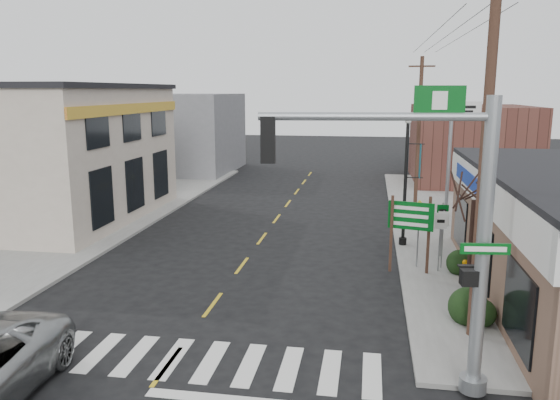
% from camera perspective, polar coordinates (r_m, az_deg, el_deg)
% --- Properties ---
extents(ground, '(140.00, 140.00, 0.00)m').
position_cam_1_polar(ground, '(14.35, -11.71, -16.64)').
color(ground, black).
rests_on(ground, ground).
extents(sidewalk_right, '(6.00, 38.00, 0.13)m').
position_cam_1_polar(sidewalk_right, '(25.98, 18.47, -3.98)').
color(sidewalk_right, slate).
rests_on(sidewalk_right, ground).
extents(sidewalk_left, '(6.00, 38.00, 0.13)m').
position_cam_1_polar(sidewalk_left, '(29.11, -19.16, -2.41)').
color(sidewalk_left, slate).
rests_on(sidewalk_left, ground).
extents(center_line, '(0.12, 56.00, 0.01)m').
position_cam_1_polar(center_line, '(21.41, -4.00, -6.83)').
color(center_line, gold).
rests_on(center_line, ground).
extents(crosswalk, '(11.00, 2.20, 0.01)m').
position_cam_1_polar(crosswalk, '(14.68, -11.14, -15.92)').
color(crosswalk, silver).
rests_on(crosswalk, ground).
extents(left_building, '(12.00, 12.00, 6.80)m').
position_cam_1_polar(left_building, '(31.48, -25.13, 4.32)').
color(left_building, '#C0B2A0').
rests_on(left_building, ground).
extents(bldg_distant_right, '(8.00, 10.00, 5.60)m').
position_cam_1_polar(bldg_distant_right, '(42.56, 19.23, 5.52)').
color(bldg_distant_right, '#562F27').
rests_on(bldg_distant_right, ground).
extents(bldg_distant_left, '(9.00, 10.00, 6.40)m').
position_cam_1_polar(bldg_distant_left, '(46.65, -10.46, 6.92)').
color(bldg_distant_left, slate).
rests_on(bldg_distant_left, ground).
extents(traffic_signal_pole, '(5.26, 0.39, 6.66)m').
position_cam_1_polar(traffic_signal_pole, '(12.01, 16.97, -1.62)').
color(traffic_signal_pole, gray).
rests_on(traffic_signal_pole, sidewalk_right).
extents(guide_sign, '(1.63, 0.14, 2.85)m').
position_cam_1_polar(guide_sign, '(20.22, 13.47, -2.42)').
color(guide_sign, '#452C20').
rests_on(guide_sign, sidewalk_right).
extents(fire_hydrant, '(0.21, 0.21, 0.68)m').
position_cam_1_polar(fire_hydrant, '(20.58, 18.76, -6.75)').
color(fire_hydrant, '#C37600').
rests_on(fire_hydrant, sidewalk_right).
extents(ped_crossing_sign, '(1.00, 0.07, 2.58)m').
position_cam_1_polar(ped_crossing_sign, '(20.97, 14.31, -2.15)').
color(ped_crossing_sign, gray).
rests_on(ped_crossing_sign, sidewalk_right).
extents(lamp_post, '(0.71, 0.56, 5.47)m').
position_cam_1_polar(lamp_post, '(23.65, 13.16, 2.87)').
color(lamp_post, black).
rests_on(lamp_post, sidewalk_right).
extents(dance_center_sign, '(2.96, 0.18, 6.28)m').
position_cam_1_polar(dance_center_sign, '(29.78, 17.44, 7.44)').
color(dance_center_sign, gray).
rests_on(dance_center_sign, sidewalk_right).
extents(bare_tree, '(2.37, 2.37, 4.75)m').
position_cam_1_polar(bare_tree, '(18.13, 19.81, 1.75)').
color(bare_tree, black).
rests_on(bare_tree, sidewalk_right).
extents(shrub_front, '(1.15, 1.15, 0.86)m').
position_cam_1_polar(shrub_front, '(16.91, 19.07, -10.52)').
color(shrub_front, '#1A3518').
rests_on(shrub_front, sidewalk_right).
extents(shrub_back, '(0.97, 0.97, 0.73)m').
position_cam_1_polar(shrub_back, '(21.10, 18.28, -6.27)').
color(shrub_back, black).
rests_on(shrub_back, sidewalk_right).
extents(utility_pole_near, '(1.77, 0.27, 10.16)m').
position_cam_1_polar(utility_pole_near, '(14.92, 20.67, 5.47)').
color(utility_pole_near, '#493122').
rests_on(utility_pole_near, sidewalk_right).
extents(utility_pole_far, '(1.47, 0.22, 8.44)m').
position_cam_1_polar(utility_pole_far, '(32.55, 14.29, 7.11)').
color(utility_pole_far, '#3D241B').
rests_on(utility_pole_far, sidewalk_right).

